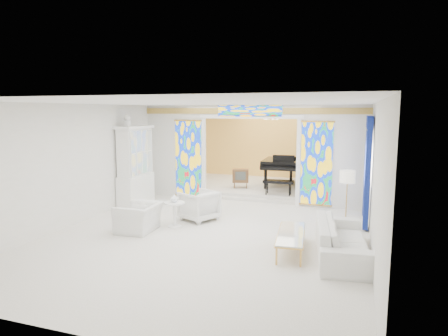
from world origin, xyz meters
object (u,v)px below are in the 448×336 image
(china_cabinet, at_px, (135,166))
(armchair_left, at_px, (139,218))
(coffee_table, at_px, (291,234))
(grand_piano, at_px, (290,164))
(sofa, at_px, (342,239))
(tv_console, at_px, (241,176))
(armchair_right, at_px, (199,205))

(china_cabinet, bearing_deg, armchair_left, -57.62)
(coffee_table, height_order, grand_piano, grand_piano)
(sofa, relative_size, tv_console, 3.75)
(armchair_right, xyz_separation_m, coffee_table, (2.65, -1.57, -0.04))
(sofa, xyz_separation_m, grand_piano, (-2.05, 6.18, 0.62))
(armchair_left, relative_size, grand_piano, 0.34)
(china_cabinet, bearing_deg, coffee_table, -27.15)
(sofa, distance_m, tv_console, 6.38)
(armchair_left, distance_m, coffee_table, 3.63)
(coffee_table, bearing_deg, china_cabinet, 152.85)
(armchair_left, xyz_separation_m, grand_piano, (2.57, 5.98, 0.64))
(armchair_right, distance_m, tv_console, 3.71)
(armchair_left, bearing_deg, tv_console, 165.73)
(armchair_left, relative_size, tv_console, 1.57)
(armchair_right, relative_size, grand_piano, 0.29)
(armchair_left, relative_size, armchair_right, 1.18)
(coffee_table, bearing_deg, armchair_left, 176.57)
(china_cabinet, xyz_separation_m, armchair_left, (1.54, -2.43, -0.84))
(armchair_right, relative_size, tv_console, 1.33)
(armchair_left, relative_size, sofa, 0.42)
(tv_console, bearing_deg, china_cabinet, -149.09)
(coffee_table, relative_size, tv_console, 2.76)
(china_cabinet, height_order, grand_piano, china_cabinet)
(armchair_right, xyz_separation_m, tv_console, (0.04, 3.70, 0.21))
(armchair_left, height_order, grand_piano, grand_piano)
(armchair_left, height_order, coffee_table, armchair_left)
(tv_console, bearing_deg, grand_piano, 16.00)
(coffee_table, xyz_separation_m, tv_console, (-2.62, 5.27, 0.24))
(armchair_right, distance_m, sofa, 3.97)
(armchair_right, height_order, grand_piano, grand_piano)
(armchair_left, height_order, tv_console, tv_console)
(china_cabinet, relative_size, tv_console, 4.26)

